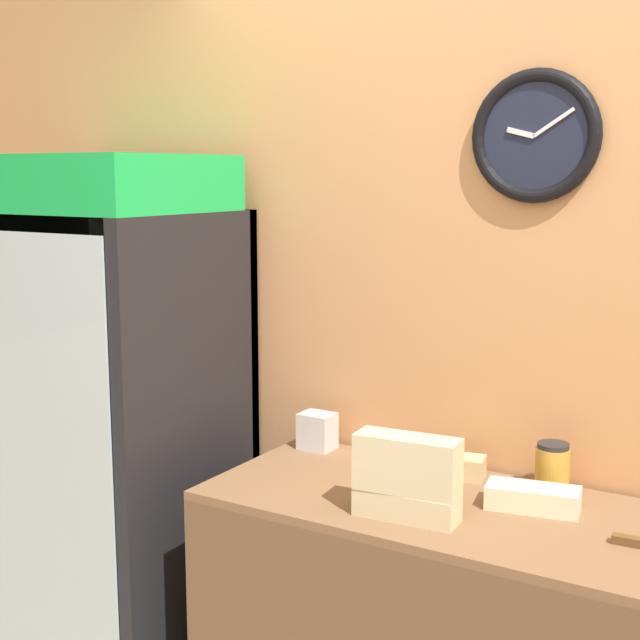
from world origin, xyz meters
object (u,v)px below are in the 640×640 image
object	(u,v)px
sandwich_stack_bottom	(407,505)
napkin_dispenser	(317,431)
sandwich_flat_left	(533,498)
sandwich_flat_right	(443,465)
beverage_cooler	(118,401)
sandwich_stack_top	(408,450)
sandwich_stack_middle	(407,478)
condiment_jar	(552,468)

from	to	relation	value
sandwich_stack_bottom	napkin_dispenser	size ratio (longest dim) A/B	2.34
sandwich_flat_left	sandwich_flat_right	bearing A→B (deg)	157.99
beverage_cooler	sandwich_stack_top	bearing A→B (deg)	-8.52
sandwich_stack_middle	napkin_dispenser	distance (m)	0.64
sandwich_stack_middle	beverage_cooler	bearing A→B (deg)	171.48
sandwich_stack_top	napkin_dispenser	world-z (taller)	sandwich_stack_top
napkin_dispenser	sandwich_stack_bottom	bearing A→B (deg)	-36.98
beverage_cooler	sandwich_flat_right	xyz separation A→B (m)	(1.15, 0.18, -0.08)
condiment_jar	sandwich_stack_middle	bearing A→B (deg)	-123.79
sandwich_flat_left	sandwich_stack_top	bearing A→B (deg)	-138.66
sandwich_stack_bottom	napkin_dispenser	distance (m)	0.64
sandwich_stack_bottom	sandwich_stack_middle	xyz separation A→B (m)	(0.00, 0.00, 0.07)
sandwich_stack_bottom	sandwich_stack_top	world-z (taller)	sandwich_stack_top
sandwich_stack_top	sandwich_stack_middle	bearing A→B (deg)	0.00
condiment_jar	napkin_dispenser	distance (m)	0.78
sandwich_stack_top	sandwich_flat_right	world-z (taller)	sandwich_stack_top
sandwich_stack_bottom	sandwich_stack_middle	distance (m)	0.07
sandwich_stack_bottom	condiment_jar	xyz separation A→B (m)	(0.27, 0.40, 0.03)
sandwich_stack_bottom	sandwich_stack_top	bearing A→B (deg)	0.00
sandwich_flat_right	condiment_jar	distance (m)	0.32
beverage_cooler	sandwich_stack_bottom	world-z (taller)	beverage_cooler
beverage_cooler	sandwich_flat_right	world-z (taller)	beverage_cooler
sandwich_flat_left	condiment_jar	world-z (taller)	condiment_jar
sandwich_stack_middle	sandwich_flat_left	world-z (taller)	sandwich_stack_middle
beverage_cooler	sandwich_flat_left	bearing A→B (deg)	2.06
sandwich_stack_bottom	condiment_jar	bearing A→B (deg)	56.21
beverage_cooler	napkin_dispenser	size ratio (longest dim) A/B	15.54
sandwich_stack_top	napkin_dispenser	distance (m)	0.65
napkin_dispenser	condiment_jar	bearing A→B (deg)	0.87
sandwich_flat_right	napkin_dispenser	world-z (taller)	napkin_dispenser
beverage_cooler	sandwich_flat_right	size ratio (longest dim) A/B	7.25
sandwich_stack_top	napkin_dispenser	xyz separation A→B (m)	(-0.51, 0.38, -0.13)
beverage_cooler	sandwich_flat_left	size ratio (longest dim) A/B	7.10
sandwich_stack_bottom	napkin_dispenser	xyz separation A→B (m)	(-0.51, 0.38, 0.02)
condiment_jar	napkin_dispenser	size ratio (longest dim) A/B	1.18
condiment_jar	sandwich_flat_left	bearing A→B (deg)	-90.50
beverage_cooler	sandwich_stack_bottom	bearing A→B (deg)	-8.52
napkin_dispenser	sandwich_flat_right	bearing A→B (deg)	-3.06
beverage_cooler	sandwich_stack_bottom	size ratio (longest dim) A/B	6.63
sandwich_stack_middle	condiment_jar	distance (m)	0.48
sandwich_flat_right	napkin_dispenser	bearing A→B (deg)	176.94
sandwich_stack_top	sandwich_flat_left	size ratio (longest dim) A/B	1.08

